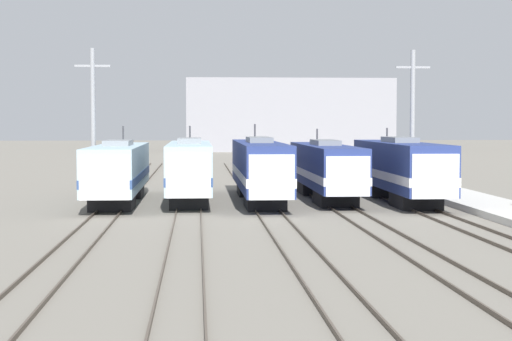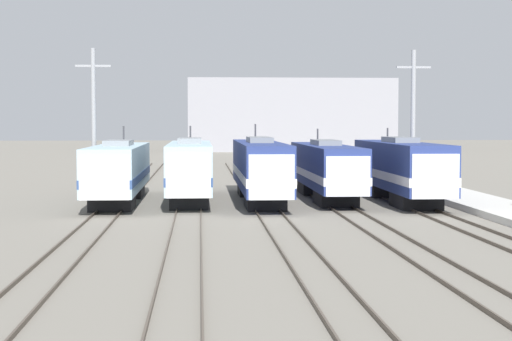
# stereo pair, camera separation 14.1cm
# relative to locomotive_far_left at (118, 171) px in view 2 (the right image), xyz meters

# --- Properties ---
(ground_plane) EXTENTS (400.00, 400.00, 0.00)m
(ground_plane) POSITION_rel_locomotive_far_left_xyz_m (9.30, -7.65, -2.13)
(ground_plane) COLOR slate
(rail_pair_far_left) EXTENTS (1.50, 120.00, 0.15)m
(rail_pair_far_left) POSITION_rel_locomotive_far_left_xyz_m (0.00, -7.65, -2.05)
(rail_pair_far_left) COLOR #4C4238
(rail_pair_far_left) RESTS_ON ground_plane
(rail_pair_center_left) EXTENTS (1.51, 120.00, 0.15)m
(rail_pair_center_left) POSITION_rel_locomotive_far_left_xyz_m (4.65, -7.65, -2.05)
(rail_pair_center_left) COLOR #4C4238
(rail_pair_center_left) RESTS_ON ground_plane
(rail_pair_center) EXTENTS (1.51, 120.00, 0.15)m
(rail_pair_center) POSITION_rel_locomotive_far_left_xyz_m (9.30, -7.65, -2.05)
(rail_pair_center) COLOR #4C4238
(rail_pair_center) RESTS_ON ground_plane
(rail_pair_center_right) EXTENTS (1.51, 120.00, 0.15)m
(rail_pair_center_right) POSITION_rel_locomotive_far_left_xyz_m (13.95, -7.65, -2.05)
(rail_pair_center_right) COLOR #4C4238
(rail_pair_center_right) RESTS_ON ground_plane
(rail_pair_far_right) EXTENTS (1.50, 120.00, 0.15)m
(rail_pair_far_right) POSITION_rel_locomotive_far_left_xyz_m (18.60, -7.65, -2.05)
(rail_pair_far_right) COLOR #4C4238
(rail_pair_far_right) RESTS_ON ground_plane
(locomotive_far_left) EXTENTS (3.07, 17.25, 5.02)m
(locomotive_far_left) POSITION_rel_locomotive_far_left_xyz_m (0.00, 0.00, 0.00)
(locomotive_far_left) COLOR #232326
(locomotive_far_left) RESTS_ON ground_plane
(locomotive_center_left) EXTENTS (2.83, 16.63, 5.03)m
(locomotive_center_left) POSITION_rel_locomotive_far_left_xyz_m (4.65, 0.49, 0.06)
(locomotive_center_left) COLOR #232326
(locomotive_center_left) RESTS_ON ground_plane
(locomotive_center) EXTENTS (2.83, 19.39, 5.16)m
(locomotive_center) POSITION_rel_locomotive_far_left_xyz_m (9.30, 0.41, 0.09)
(locomotive_center) COLOR black
(locomotive_center) RESTS_ON ground_plane
(locomotive_center_right) EXTENTS (2.87, 18.09, 4.81)m
(locomotive_center_right) POSITION_rel_locomotive_far_left_xyz_m (13.95, 1.84, -0.02)
(locomotive_center_right) COLOR black
(locomotive_center_right) RESTS_ON ground_plane
(locomotive_far_right) EXTENTS (2.98, 17.37, 4.89)m
(locomotive_far_right) POSITION_rel_locomotive_far_left_xyz_m (18.60, -0.50, 0.09)
(locomotive_far_right) COLOR black
(locomotive_far_right) RESTS_ON ground_plane
(catenary_tower_left) EXTENTS (2.55, 0.36, 10.59)m
(catenary_tower_left) POSITION_rel_locomotive_far_left_xyz_m (-2.31, 6.23, 3.36)
(catenary_tower_left) COLOR gray
(catenary_tower_left) RESTS_ON ground_plane
(catenary_tower_right) EXTENTS (2.55, 0.36, 10.59)m
(catenary_tower_right) POSITION_rel_locomotive_far_left_xyz_m (21.03, 6.23, 3.36)
(catenary_tower_right) COLOR gray
(catenary_tower_right) RESTS_ON ground_plane
(platform) EXTENTS (4.00, 120.00, 0.40)m
(platform) POSITION_rel_locomotive_far_left_xyz_m (22.90, -7.65, -1.93)
(platform) COLOR beige
(platform) RESTS_ON ground_plane
(depot_building) EXTENTS (37.45, 13.98, 13.16)m
(depot_building) POSITION_rel_locomotive_far_left_xyz_m (21.96, 101.65, 4.45)
(depot_building) COLOR gray
(depot_building) RESTS_ON ground_plane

